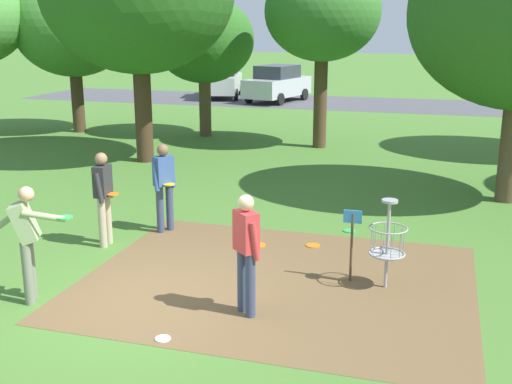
% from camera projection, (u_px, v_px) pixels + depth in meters
% --- Properties ---
extents(ground_plane, '(160.00, 160.00, 0.00)m').
position_uv_depth(ground_plane, '(147.00, 304.00, 9.08)').
color(ground_plane, '#47752D').
extents(dirt_tee_pad, '(5.97, 4.88, 0.01)m').
position_uv_depth(dirt_tee_pad, '(277.00, 281.00, 9.87)').
color(dirt_tee_pad, brown).
rests_on(dirt_tee_pad, ground).
extents(disc_golf_basket, '(0.98, 0.58, 1.39)m').
position_uv_depth(disc_golf_basket, '(384.00, 240.00, 9.48)').
color(disc_golf_basket, '#9E9EA3').
rests_on(disc_golf_basket, ground).
extents(player_foreground_watching, '(1.17, 0.49, 1.71)m').
position_uv_depth(player_foreground_watching, '(27.00, 236.00, 8.93)').
color(player_foreground_watching, slate).
rests_on(player_foreground_watching, ground).
extents(player_throwing, '(0.45, 0.48, 1.71)m').
position_uv_depth(player_throwing, '(164.00, 183.00, 12.01)').
color(player_throwing, '#384260').
rests_on(player_throwing, ground).
extents(player_waiting_left, '(0.41, 0.48, 1.71)m').
position_uv_depth(player_waiting_left, '(103.00, 194.00, 11.24)').
color(player_waiting_left, tan).
rests_on(player_waiting_left, ground).
extents(player_waiting_right, '(0.46, 0.45, 1.71)m').
position_uv_depth(player_waiting_right, '(246.00, 248.00, 8.53)').
color(player_waiting_right, '#384260').
rests_on(player_waiting_right, ground).
extents(frisbee_near_basket, '(0.20, 0.20, 0.02)m').
position_uv_depth(frisbee_near_basket, '(163.00, 339.00, 8.05)').
color(frisbee_near_basket, white).
rests_on(frisbee_near_basket, ground).
extents(frisbee_mid_grass, '(0.26, 0.26, 0.02)m').
position_uv_depth(frisbee_mid_grass, '(313.00, 246.00, 11.43)').
color(frisbee_mid_grass, orange).
rests_on(frisbee_mid_grass, ground).
extents(frisbee_far_left, '(0.24, 0.24, 0.02)m').
position_uv_depth(frisbee_far_left, '(349.00, 231.00, 12.25)').
color(frisbee_far_left, green).
rests_on(frisbee_far_left, ground).
extents(tree_mid_left, '(3.60, 3.60, 5.79)m').
position_uv_depth(tree_mid_left, '(323.00, 12.00, 19.49)').
color(tree_mid_left, '#4C3823').
rests_on(tree_mid_left, ground).
extents(tree_mid_center, '(4.19, 4.19, 5.58)m').
position_uv_depth(tree_mid_center, '(72.00, 27.00, 22.53)').
color(tree_mid_center, '#4C3823').
rests_on(tree_mid_center, ground).
extents(tree_far_center, '(3.50, 3.50, 4.84)m').
position_uv_depth(tree_far_center, '(204.00, 40.00, 21.83)').
color(tree_far_center, brown).
rests_on(tree_far_center, ground).
extents(parking_lot_strip, '(36.00, 6.00, 0.01)m').
position_uv_depth(parking_lot_strip, '(364.00, 104.00, 31.64)').
color(parking_lot_strip, '#4C4C51').
rests_on(parking_lot_strip, ground).
extents(parked_car_leftmost, '(2.68, 4.49, 1.84)m').
position_uv_depth(parked_car_leftmost, '(222.00, 80.00, 34.14)').
color(parked_car_leftmost, silver).
rests_on(parked_car_leftmost, ground).
extents(parked_car_center_left, '(2.80, 4.52, 1.84)m').
position_uv_depth(parked_car_center_left, '(277.00, 83.00, 32.32)').
color(parked_car_center_left, '#B2B7BC').
rests_on(parked_car_center_left, ground).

